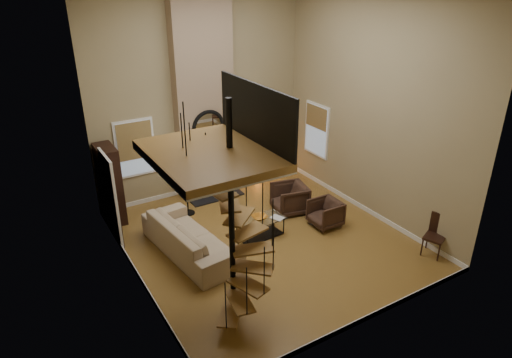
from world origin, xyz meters
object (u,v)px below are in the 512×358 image
floor_lamp (185,163)px  side_chair (436,233)px  armchair_near (292,198)px  hutch (110,185)px  armchair_far (327,213)px  coffee_table (261,226)px  sofa (190,237)px  accent_lamp (258,170)px

floor_lamp → side_chair: bearing=-48.7°
armchair_near → hutch: bearing=-102.5°
armchair_far → coffee_table: armchair_far is taller
sofa → side_chair: (4.62, -2.81, 0.13)m
hutch → accent_lamp: bearing=4.2°
sofa → armchair_near: (3.07, 0.43, -0.04)m
hutch → sofa: size_ratio=0.74×
coffee_table → accent_lamp: (1.72, 2.93, -0.03)m
hutch → side_chair: bearing=-42.4°
sofa → accent_lamp: bearing=-58.4°
sofa → accent_lamp: sofa is taller
accent_lamp → side_chair: side_chair is taller
sofa → coffee_table: bearing=-105.2°
armchair_near → floor_lamp: bearing=-104.9°
hutch → armchair_near: size_ratio=2.37×
sofa → armchair_far: size_ratio=3.81×
side_chair → hutch: bearing=137.6°
side_chair → coffee_table: bearing=138.9°
side_chair → armchair_near: bearing=115.5°
sofa → coffee_table: size_ratio=2.31×
armchair_near → coffee_table: bearing=-51.3°
floor_lamp → accent_lamp: 3.13m
armchair_far → hutch: bearing=-123.2°
floor_lamp → sofa: bearing=-111.8°
armchair_near → floor_lamp: floor_lamp is taller
hutch → coffee_table: 3.83m
sofa → accent_lamp: 4.33m
hutch → sofa: (1.04, -2.35, -0.55)m
armchair_far → floor_lamp: bearing=-129.7°
armchair_far → coffee_table: (-1.68, 0.39, -0.07)m
coffee_table → floor_lamp: floor_lamp is taller
armchair_near → armchair_far: bearing=27.8°
hutch → floor_lamp: 1.90m
hutch → coffee_table: (2.73, -2.61, -0.67)m
hutch → accent_lamp: (4.44, 0.33, -0.70)m
accent_lamp → armchair_near: bearing=-98.3°
sofa → armchair_near: 3.10m
accent_lamp → floor_lamp: bearing=-159.8°
armchair_near → accent_lamp: armchair_near is taller
coffee_table → hutch: bearing=136.3°
armchair_near → coffee_table: 1.55m
sofa → side_chair: size_ratio=2.93×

